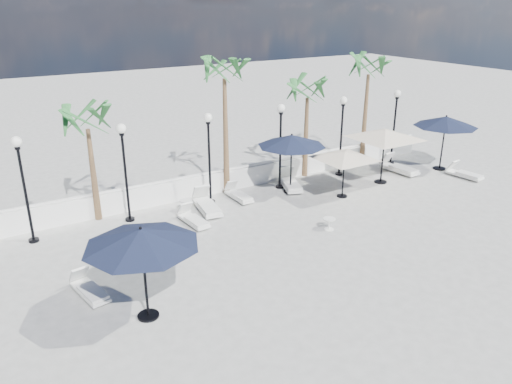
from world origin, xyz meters
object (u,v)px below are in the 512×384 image
lounger_5 (207,205)px  parasol_navy_left (141,238)px  lounger_3 (89,289)px  parasol_navy_right (446,122)px  lounger_6 (290,183)px  lounger_7 (465,173)px  lounger_4 (239,195)px  lounger_8 (399,167)px  parasol_cream_sq_a (345,152)px  parasol_navy_mid (292,141)px  lounger_2 (193,219)px  parasol_cream_sq_b (385,130)px

lounger_5 → parasol_navy_left: parasol_navy_left is taller
lounger_3 → parasol_navy_right: bearing=-2.0°
lounger_6 → lounger_7: lounger_6 is taller
lounger_4 → lounger_6: 2.68m
lounger_6 → parasol_navy_left: size_ratio=0.71×
lounger_8 → parasol_cream_sq_a: bearing=-171.1°
lounger_5 → parasol_navy_mid: (4.14, 0.02, 2.09)m
parasol_navy_left → parasol_navy_right: 17.60m
lounger_2 → parasol_navy_right: parasol_navy_right is taller
lounger_3 → lounger_4: bearing=20.0°
parasol_cream_sq_b → lounger_2: bearing=178.3°
parasol_navy_right → lounger_2: bearing=178.4°
parasol_cream_sq_a → parasol_cream_sq_b: 2.82m
lounger_3 → parasol_navy_mid: bearing=11.4°
lounger_5 → parasol_cream_sq_a: (5.75, -1.62, 1.76)m
parasol_navy_left → parasol_navy_mid: parasol_navy_left is taller
lounger_4 → lounger_8: bearing=-7.6°
lounger_4 → parasol_cream_sq_b: (6.76, -1.59, 2.31)m
parasol_navy_mid → parasol_cream_sq_a: size_ratio=0.67×
lounger_2 → parasol_navy_right: (13.47, -0.37, 2.23)m
lounger_4 → lounger_7: lounger_7 is taller
lounger_3 → parasol_navy_left: size_ratio=0.57×
parasol_navy_left → lounger_4: bearing=44.4°
lounger_6 → parasol_cream_sq_b: parasol_cream_sq_b is taller
lounger_8 → parasol_navy_left: parasol_navy_left is taller
lounger_7 → parasol_cream_sq_b: (-3.93, 1.61, 2.30)m
lounger_2 → parasol_cream_sq_a: 7.03m
lounger_5 → parasol_navy_right: size_ratio=0.71×
lounger_4 → lounger_6: bearing=-0.9°
lounger_2 → parasol_navy_right: 13.66m
lounger_3 → parasol_navy_left: parasol_navy_left is taller
lounger_2 → lounger_5: 1.33m
lounger_3 → lounger_4: size_ratio=1.04×
lounger_6 → lounger_8: 5.96m
lounger_5 → lounger_8: size_ratio=1.03×
parasol_navy_left → parasol_navy_right: bearing=14.7°
lounger_7 → parasol_navy_right: 2.69m
lounger_6 → parasol_navy_left: (-8.95, -6.15, 2.11)m
parasol_navy_left → parasol_cream_sq_b: parasol_cream_sq_b is taller
lounger_3 → parasol_cream_sq_b: bearing=0.6°
lounger_2 → lounger_6: bearing=8.6°
lounger_4 → parasol_navy_mid: (2.42, -0.41, 2.15)m
lounger_8 → lounger_5: bearing=172.6°
lounger_5 → parasol_navy_mid: bearing=9.3°
parasol_cream_sq_a → parasol_navy_left: bearing=-158.3°
lounger_4 → parasol_cream_sq_b: bearing=-14.2°
lounger_8 → parasol_cream_sq_b: (-1.80, -0.61, 2.26)m
lounger_5 → lounger_8: 10.30m
parasol_navy_mid → lounger_4: bearing=170.4°
parasol_navy_right → lounger_5: bearing=174.3°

